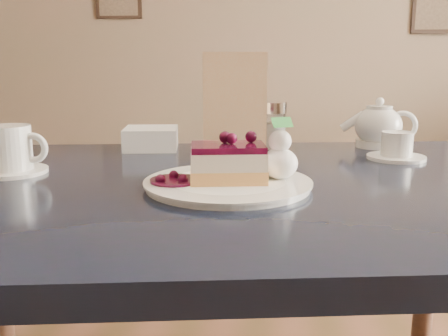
# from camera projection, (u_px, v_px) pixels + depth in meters

# --- Properties ---
(main_table) EXTENTS (1.44, 1.07, 0.82)m
(main_table) POSITION_uv_depth(u_px,v_px,m) (226.00, 224.00, 0.96)
(main_table) COLOR black
(main_table) RESTS_ON ground
(dessert_plate) EXTENTS (0.29, 0.29, 0.01)m
(dessert_plate) POSITION_uv_depth(u_px,v_px,m) (228.00, 184.00, 0.88)
(dessert_plate) COLOR white
(dessert_plate) RESTS_ON main_table
(cheesecake_slice) EXTENTS (0.14, 0.11, 0.07)m
(cheesecake_slice) POSITION_uv_depth(u_px,v_px,m) (228.00, 163.00, 0.88)
(cheesecake_slice) COLOR #EEB057
(cheesecake_slice) RESTS_ON dessert_plate
(whipped_cream) EXTENTS (0.07, 0.07, 0.06)m
(whipped_cream) POSITION_uv_depth(u_px,v_px,m) (279.00, 163.00, 0.89)
(whipped_cream) COLOR white
(whipped_cream) RESTS_ON dessert_plate
(berry_sauce) EXTENTS (0.09, 0.09, 0.01)m
(berry_sauce) POSITION_uv_depth(u_px,v_px,m) (175.00, 181.00, 0.87)
(berry_sauce) COLOR black
(berry_sauce) RESTS_ON dessert_plate
(coffee_set) EXTENTS (0.15, 0.14, 0.10)m
(coffee_set) POSITION_uv_depth(u_px,v_px,m) (11.00, 152.00, 0.99)
(coffee_set) COLOR white
(coffee_set) RESTS_ON main_table
(tea_set) EXTENTS (0.19, 0.29, 0.11)m
(tea_set) POSITION_uv_depth(u_px,v_px,m) (381.00, 131.00, 1.26)
(tea_set) COLOR white
(tea_set) RESTS_ON main_table
(menu_card) EXTENTS (0.16, 0.06, 0.24)m
(menu_card) POSITION_uv_depth(u_px,v_px,m) (235.00, 103.00, 1.21)
(menu_card) COLOR beige
(menu_card) RESTS_ON main_table
(sugar_shaker) EXTENTS (0.07, 0.07, 0.12)m
(sugar_shaker) POSITION_uv_depth(u_px,v_px,m) (273.00, 125.00, 1.25)
(sugar_shaker) COLOR white
(sugar_shaker) RESTS_ON main_table
(napkin_stack) EXTENTS (0.15, 0.15, 0.05)m
(napkin_stack) POSITION_uv_depth(u_px,v_px,m) (151.00, 138.00, 1.27)
(napkin_stack) COLOR white
(napkin_stack) RESTS_ON main_table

